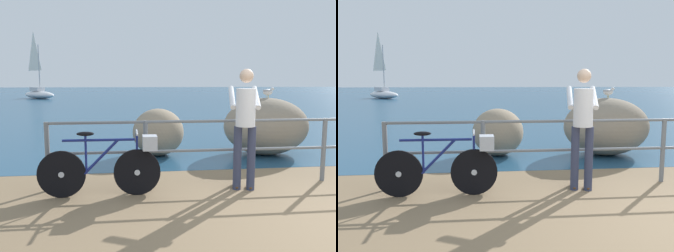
% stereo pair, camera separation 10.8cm
% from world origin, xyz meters
% --- Properties ---
extents(ground_plane, '(120.00, 120.00, 0.10)m').
position_xyz_m(ground_plane, '(0.00, 20.00, -0.05)').
color(ground_plane, '#846B4C').
extents(sea_surface, '(120.00, 90.00, 0.01)m').
position_xyz_m(sea_surface, '(0.00, 47.63, 0.00)').
color(sea_surface, navy).
rests_on(sea_surface, ground_plane).
extents(promenade_railing, '(7.24, 0.07, 1.02)m').
position_xyz_m(promenade_railing, '(0.00, 1.76, 0.64)').
color(promenade_railing, slate).
rests_on(promenade_railing, ground_plane).
extents(bicycle, '(1.70, 0.48, 0.92)m').
position_xyz_m(bicycle, '(-2.66, 1.41, 0.46)').
color(bicycle, black).
rests_on(bicycle, ground_plane).
extents(person_at_railing, '(0.54, 0.67, 1.78)m').
position_xyz_m(person_at_railing, '(-0.71, 1.48, 0.99)').
color(person_at_railing, '#333851').
rests_on(person_at_railing, ground_plane).
extents(breakwater_boulder_main, '(1.86, 1.47, 1.25)m').
position_xyz_m(breakwater_boulder_main, '(0.61, 3.83, 0.62)').
color(breakwater_boulder_main, gray).
rests_on(breakwater_boulder_main, ground).
extents(breakwater_boulder_left, '(1.11, 1.18, 1.02)m').
position_xyz_m(breakwater_boulder_left, '(-1.75, 4.02, 0.51)').
color(breakwater_boulder_left, gray).
rests_on(breakwater_boulder_left, ground).
extents(seagull, '(0.34, 0.19, 0.23)m').
position_xyz_m(seagull, '(0.67, 3.92, 1.38)').
color(seagull, gold).
rests_on(seagull, breakwater_boulder_main).
extents(sailboat, '(4.00, 4.06, 6.16)m').
position_xyz_m(sailboat, '(-10.48, 29.82, 0.71)').
color(sailboat, white).
rests_on(sailboat, sea_surface).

